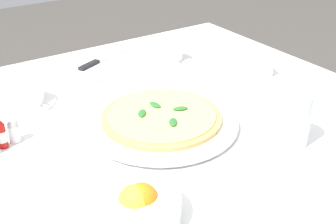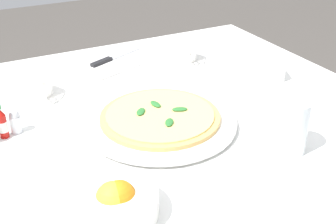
% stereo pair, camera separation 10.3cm
% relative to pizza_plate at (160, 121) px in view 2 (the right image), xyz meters
% --- Properties ---
extents(dining_table, '(1.07, 1.07, 0.73)m').
position_rel_pizza_plate_xyz_m(dining_table, '(0.06, 0.03, -0.14)').
color(dining_table, white).
rests_on(dining_table, ground_plane).
extents(pizza_plate, '(0.36, 0.36, 0.02)m').
position_rel_pizza_plate_xyz_m(pizza_plate, '(0.00, 0.00, 0.00)').
color(pizza_plate, white).
rests_on(pizza_plate, dining_table).
extents(pizza, '(0.28, 0.28, 0.02)m').
position_rel_pizza_plate_xyz_m(pizza, '(0.00, 0.00, 0.01)').
color(pizza, '#DBAD60').
rests_on(pizza, pizza_plate).
extents(coffee_cup_near_left, '(0.13, 0.13, 0.07)m').
position_rel_pizza_plate_xyz_m(coffee_cup_near_left, '(0.24, 0.32, 0.02)').
color(coffee_cup_near_left, white).
rests_on(coffee_cup_near_left, dining_table).
extents(coffee_cup_far_right, '(0.13, 0.13, 0.06)m').
position_rel_pizza_plate_xyz_m(coffee_cup_far_right, '(-0.22, 0.28, 0.01)').
color(coffee_cup_far_right, white).
rests_on(coffee_cup_far_right, dining_table).
extents(water_glass_right_edge, '(0.07, 0.07, 0.12)m').
position_rel_pizza_plate_xyz_m(water_glass_right_edge, '(0.12, -0.41, 0.04)').
color(water_glass_right_edge, white).
rests_on(water_glass_right_edge, dining_table).
extents(water_glass_back_corner, '(0.07, 0.07, 0.12)m').
position_rel_pizza_plate_xyz_m(water_glass_back_corner, '(0.19, -0.22, 0.04)').
color(water_glass_back_corner, white).
rests_on(water_glass_back_corner, dining_table).
extents(napkin_folded, '(0.25, 0.20, 0.02)m').
position_rel_pizza_plate_xyz_m(napkin_folded, '(0.04, 0.39, -0.00)').
color(napkin_folded, white).
rests_on(napkin_folded, dining_table).
extents(dinner_knife, '(0.19, 0.10, 0.01)m').
position_rel_pizza_plate_xyz_m(dinner_knife, '(0.04, 0.40, 0.01)').
color(dinner_knife, silver).
rests_on(dinner_knife, napkin_folded).
extents(citrus_bowl, '(0.15, 0.15, 0.07)m').
position_rel_pizza_plate_xyz_m(citrus_bowl, '(-0.20, -0.24, 0.02)').
color(citrus_bowl, white).
rests_on(citrus_bowl, dining_table).
extents(hot_sauce_bottle, '(0.02, 0.02, 0.08)m').
position_rel_pizza_plate_xyz_m(hot_sauce_bottle, '(-0.33, 0.11, 0.02)').
color(hot_sauce_bottle, '#B7140F').
rests_on(hot_sauce_bottle, dining_table).
extents(salt_shaker, '(0.03, 0.03, 0.06)m').
position_rel_pizza_plate_xyz_m(salt_shaker, '(-0.30, 0.12, 0.01)').
color(salt_shaker, white).
rests_on(salt_shaker, dining_table).
extents(menu_card, '(0.04, 0.08, 0.06)m').
position_rel_pizza_plate_xyz_m(menu_card, '(0.43, 0.09, 0.02)').
color(menu_card, white).
rests_on(menu_card, dining_table).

